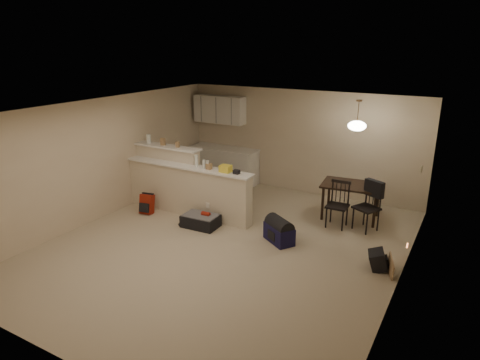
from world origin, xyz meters
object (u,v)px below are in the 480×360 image
Objects in this scene: dining_table at (352,188)px; pendant_lamp at (357,125)px; suitcase at (201,221)px; dining_chair_far at (367,207)px; dining_chair_near at (337,205)px; black_daypack at (378,260)px; navy_duffel at (279,234)px; red_backpack at (147,204)px.

pendant_lamp reaches higher than dining_table.
pendant_lamp is at bearing 35.13° from suitcase.
pendant_lamp is 0.63× the size of dining_chair_far.
dining_chair_near is 2.77m from suitcase.
dining_chair_far is 1.37× the size of suitcase.
black_daypack is (3.50, 0.05, 0.03)m from suitcase.
dining_chair_far is at bearing 24.24° from suitcase.
suitcase is (-2.49, -1.94, -0.54)m from dining_table.
dining_chair_near is 1.44m from navy_duffel.
black_daypack is (1.83, -0.10, -0.01)m from navy_duffel.
pendant_lamp reaches higher than dining_chair_far.
pendant_lamp is 1.47× the size of red_backpack.
dining_chair_near is 4.05m from red_backpack.
black_daypack is (4.92, 0.04, -0.06)m from red_backpack.
dining_chair_near is 0.96× the size of dining_chair_far.
navy_duffel is at bearing 2.48° from suitcase.
black_daypack is at bearing -41.46° from dining_chair_far.
dining_chair_far is (0.44, -0.45, -0.17)m from dining_table.
black_daypack is at bearing -1.89° from suitcase.
black_daypack is at bearing -68.68° from dining_table.
pendant_lamp reaches higher than red_backpack.
pendant_lamp is 1.62m from dining_chair_far.
dining_table is at bearing 161.23° from dining_chair_far.
dining_table is 0.62m from dining_chair_near.
dining_chair_far reaches higher than dining_table.
navy_duffel is (-0.82, -1.79, -0.50)m from dining_table.
pendant_lamp is at bearing 83.27° from dining_table.
suitcase is at bearing -142.08° from pendant_lamp.
dining_chair_near is (-0.11, -0.58, -1.52)m from pendant_lamp.
suitcase is (-2.93, -1.49, -0.37)m from dining_chair_far.
black_daypack is (1.01, -1.89, -0.51)m from dining_table.
dining_table reaches higher than black_daypack.
navy_duffel is (-1.26, -1.34, -0.32)m from dining_chair_far.
dining_chair_near reaches higher than navy_duffel.
suitcase is 2.08× the size of black_daypack.
dining_chair_near is 2.22× the size of red_backpack.
suitcase is 1.43m from red_backpack.
suitcase is at bearing -141.60° from navy_duffel.
dining_table is 3.20m from suitcase.
dining_table is 1.37× the size of dining_chair_near.
dining_table is 2.20m from black_daypack.
dining_chair_far reaches higher than dining_chair_near.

